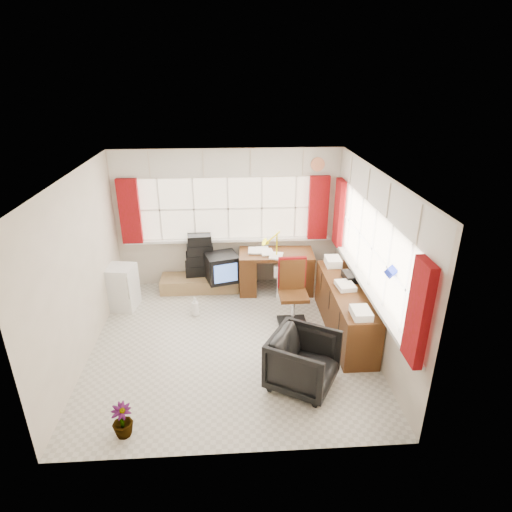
{
  "coord_description": "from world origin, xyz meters",
  "views": [
    {
      "loc": [
        0.02,
        -5.3,
        3.7
      ],
      "look_at": [
        0.4,
        0.55,
        1.15
      ],
      "focal_mm": 30.0,
      "sensor_mm": 36.0,
      "label": 1
    }
  ],
  "objects_px": {
    "desk_lamp": "(277,239)",
    "mini_fridge": "(122,287)",
    "desk": "(276,270)",
    "task_chair": "(292,289)",
    "crt_tv": "(222,268)",
    "office_chair": "(303,361)",
    "radiator": "(288,284)",
    "credenza": "(345,309)",
    "tv_bench": "(200,283)"
  },
  "relations": [
    {
      "from": "radiator",
      "to": "mini_fridge",
      "type": "relative_size",
      "value": 0.81
    },
    {
      "from": "office_chair",
      "to": "mini_fridge",
      "type": "distance_m",
      "value": 3.44
    },
    {
      "from": "desk",
      "to": "credenza",
      "type": "height_order",
      "value": "credenza"
    },
    {
      "from": "desk_lamp",
      "to": "credenza",
      "type": "xyz_separation_m",
      "value": [
        0.91,
        -1.24,
        -0.68
      ]
    },
    {
      "from": "credenza",
      "to": "crt_tv",
      "type": "height_order",
      "value": "credenza"
    },
    {
      "from": "tv_bench",
      "to": "crt_tv",
      "type": "xyz_separation_m",
      "value": [
        0.41,
        -0.15,
        0.37
      ]
    },
    {
      "from": "crt_tv",
      "to": "radiator",
      "type": "bearing_deg",
      "value": -12.19
    },
    {
      "from": "mini_fridge",
      "to": "credenza",
      "type": "bearing_deg",
      "value": -15.19
    },
    {
      "from": "desk",
      "to": "radiator",
      "type": "bearing_deg",
      "value": -53.34
    },
    {
      "from": "desk_lamp",
      "to": "radiator",
      "type": "distance_m",
      "value": 0.85
    },
    {
      "from": "radiator",
      "to": "tv_bench",
      "type": "relative_size",
      "value": 0.44
    },
    {
      "from": "desk",
      "to": "task_chair",
      "type": "relative_size",
      "value": 1.25
    },
    {
      "from": "radiator",
      "to": "office_chair",
      "type": "bearing_deg",
      "value": -93.08
    },
    {
      "from": "desk_lamp",
      "to": "radiator",
      "type": "height_order",
      "value": "desk_lamp"
    },
    {
      "from": "desk",
      "to": "mini_fridge",
      "type": "xyz_separation_m",
      "value": [
        -2.63,
        -0.42,
        -0.04
      ]
    },
    {
      "from": "desk",
      "to": "office_chair",
      "type": "height_order",
      "value": "desk"
    },
    {
      "from": "office_chair",
      "to": "desk_lamp",
      "type": "bearing_deg",
      "value": 32.07
    },
    {
      "from": "task_chair",
      "to": "mini_fridge",
      "type": "height_order",
      "value": "task_chair"
    },
    {
      "from": "credenza",
      "to": "tv_bench",
      "type": "height_order",
      "value": "credenza"
    },
    {
      "from": "desk_lamp",
      "to": "mini_fridge",
      "type": "xyz_separation_m",
      "value": [
        -2.62,
        -0.28,
        -0.69
      ]
    },
    {
      "from": "office_chair",
      "to": "credenza",
      "type": "relative_size",
      "value": 0.4
    },
    {
      "from": "desk",
      "to": "radiator",
      "type": "height_order",
      "value": "desk"
    },
    {
      "from": "desk",
      "to": "task_chair",
      "type": "bearing_deg",
      "value": -82.16
    },
    {
      "from": "desk_lamp",
      "to": "tv_bench",
      "type": "distance_m",
      "value": 1.68
    },
    {
      "from": "office_chair",
      "to": "crt_tv",
      "type": "distance_m",
      "value": 2.75
    },
    {
      "from": "tv_bench",
      "to": "desk",
      "type": "bearing_deg",
      "value": -5.87
    },
    {
      "from": "desk",
      "to": "crt_tv",
      "type": "relative_size",
      "value": 2.05
    },
    {
      "from": "task_chair",
      "to": "credenza",
      "type": "bearing_deg",
      "value": -24.3
    },
    {
      "from": "task_chair",
      "to": "desk_lamp",
      "type": "bearing_deg",
      "value": 99.78
    },
    {
      "from": "task_chair",
      "to": "office_chair",
      "type": "height_order",
      "value": "task_chair"
    },
    {
      "from": "task_chair",
      "to": "mini_fridge",
      "type": "xyz_separation_m",
      "value": [
        -2.77,
        0.62,
        -0.19
      ]
    },
    {
      "from": "task_chair",
      "to": "tv_bench",
      "type": "bearing_deg",
      "value": 142.25
    },
    {
      "from": "radiator",
      "to": "mini_fridge",
      "type": "bearing_deg",
      "value": -176.68
    },
    {
      "from": "office_chair",
      "to": "radiator",
      "type": "bearing_deg",
      "value": 27.13
    },
    {
      "from": "desk",
      "to": "tv_bench",
      "type": "relative_size",
      "value": 0.95
    },
    {
      "from": "crt_tv",
      "to": "tv_bench",
      "type": "bearing_deg",
      "value": 160.3
    },
    {
      "from": "desk_lamp",
      "to": "radiator",
      "type": "xyz_separation_m",
      "value": [
        0.2,
        -0.12,
        -0.82
      ]
    },
    {
      "from": "task_chair",
      "to": "tv_bench",
      "type": "height_order",
      "value": "task_chair"
    },
    {
      "from": "credenza",
      "to": "tv_bench",
      "type": "distance_m",
      "value": 2.75
    },
    {
      "from": "tv_bench",
      "to": "crt_tv",
      "type": "height_order",
      "value": "crt_tv"
    },
    {
      "from": "desk_lamp",
      "to": "desk",
      "type": "bearing_deg",
      "value": 85.22
    },
    {
      "from": "crt_tv",
      "to": "office_chair",
      "type": "bearing_deg",
      "value": -67.97
    },
    {
      "from": "desk",
      "to": "crt_tv",
      "type": "height_order",
      "value": "desk"
    },
    {
      "from": "desk_lamp",
      "to": "crt_tv",
      "type": "xyz_separation_m",
      "value": [
        -0.95,
        0.13,
        -0.57
      ]
    },
    {
      "from": "task_chair",
      "to": "tv_bench",
      "type": "xyz_separation_m",
      "value": [
        -1.52,
        1.18,
        -0.44
      ]
    },
    {
      "from": "task_chair",
      "to": "office_chair",
      "type": "distance_m",
      "value": 1.54
    },
    {
      "from": "desk_lamp",
      "to": "radiator",
      "type": "relative_size",
      "value": 0.75
    },
    {
      "from": "radiator",
      "to": "credenza",
      "type": "distance_m",
      "value": 1.33
    },
    {
      "from": "mini_fridge",
      "to": "office_chair",
      "type": "bearing_deg",
      "value": -38.39
    },
    {
      "from": "task_chair",
      "to": "crt_tv",
      "type": "height_order",
      "value": "task_chair"
    }
  ]
}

